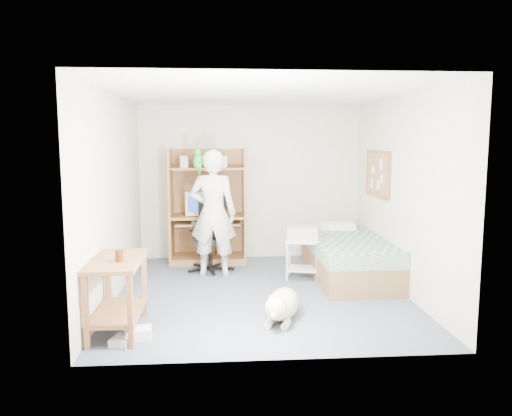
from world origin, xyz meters
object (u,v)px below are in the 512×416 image
(computer_hutch, at_px, (208,211))
(side_desk, at_px, (117,284))
(bed, at_px, (348,258))
(person, at_px, (213,213))
(dog, at_px, (282,305))
(printer_cart, at_px, (303,252))
(office_chair, at_px, (211,244))

(computer_hutch, xyz_separation_m, side_desk, (-0.85, -2.94, -0.33))
(computer_hutch, bearing_deg, bed, -29.29)
(side_desk, xyz_separation_m, person, (0.94, 2.08, 0.41))
(bed, height_order, side_desk, side_desk)
(side_desk, xyz_separation_m, dog, (1.70, 0.20, -0.33))
(person, xyz_separation_m, dog, (0.76, -1.88, -0.74))
(side_desk, bearing_deg, printer_cart, 39.41)
(computer_hutch, relative_size, printer_cart, 3.18)
(computer_hutch, xyz_separation_m, printer_cart, (1.35, -1.13, -0.45))
(bed, bearing_deg, printer_cart, -179.30)
(printer_cart, bearing_deg, computer_hutch, 154.87)
(bed, height_order, person, person)
(printer_cart, bearing_deg, person, -177.35)
(bed, xyz_separation_m, printer_cart, (-0.65, -0.01, 0.09))
(computer_hutch, bearing_deg, dog, -72.75)
(computer_hutch, distance_m, dog, 2.94)
(side_desk, relative_size, dog, 1.00)
(person, distance_m, printer_cart, 1.39)
(computer_hutch, height_order, office_chair, computer_hutch)
(printer_cart, bearing_deg, bed, 15.48)
(side_desk, bearing_deg, office_chair, 69.28)
(dog, bearing_deg, office_chair, 128.25)
(bed, relative_size, dog, 2.03)
(computer_hutch, height_order, printer_cart, computer_hutch)
(printer_cart, bearing_deg, dog, -92.55)
(dog, bearing_deg, printer_cart, 90.89)
(office_chair, distance_m, person, 0.60)
(side_desk, bearing_deg, bed, 32.50)
(office_chair, relative_size, dog, 1.09)
(office_chair, bearing_deg, dog, -60.96)
(person, xyz_separation_m, printer_cart, (1.26, -0.27, -0.53))
(computer_hutch, height_order, side_desk, computer_hutch)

